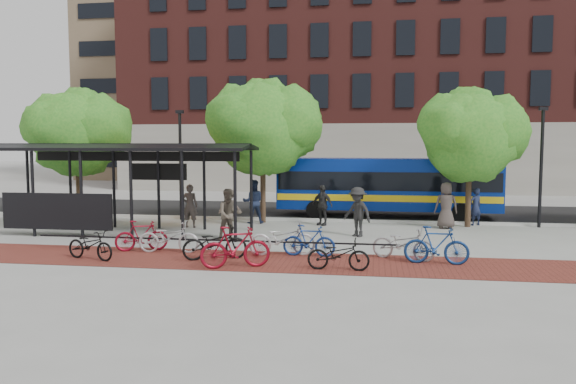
# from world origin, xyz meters

# --- Properties ---
(ground) EXTENTS (160.00, 160.00, 0.00)m
(ground) POSITION_xyz_m (0.00, 0.00, 0.00)
(ground) COLOR #9E9E99
(ground) RESTS_ON ground
(asphalt_street) EXTENTS (160.00, 8.00, 0.01)m
(asphalt_street) POSITION_xyz_m (0.00, 8.00, 0.01)
(asphalt_street) COLOR black
(asphalt_street) RESTS_ON ground
(curb) EXTENTS (160.00, 0.25, 0.12)m
(curb) POSITION_xyz_m (0.00, 4.00, 0.06)
(curb) COLOR #B7B7B2
(curb) RESTS_ON ground
(brick_strip) EXTENTS (24.00, 3.00, 0.01)m
(brick_strip) POSITION_xyz_m (-2.00, -5.00, 0.00)
(brick_strip) COLOR maroon
(brick_strip) RESTS_ON ground
(bike_rack_rail) EXTENTS (12.00, 0.05, 0.95)m
(bike_rack_rail) POSITION_xyz_m (-3.30, -4.10, 0.00)
(bike_rack_rail) COLOR black
(bike_rack_rail) RESTS_ON ground
(building_brick) EXTENTS (55.00, 14.00, 20.00)m
(building_brick) POSITION_xyz_m (10.00, 26.00, 10.00)
(building_brick) COLOR maroon
(building_brick) RESTS_ON ground
(building_tower) EXTENTS (22.00, 22.00, 30.00)m
(building_tower) POSITION_xyz_m (-16.00, 40.00, 15.00)
(building_tower) COLOR #7A664C
(building_tower) RESTS_ON ground
(bus_shelter) EXTENTS (10.60, 3.07, 3.60)m
(bus_shelter) POSITION_xyz_m (-8.13, -0.48, 3.00)
(bus_shelter) COLOR black
(bus_shelter) RESTS_ON ground
(tree_a) EXTENTS (4.90, 4.00, 6.18)m
(tree_a) POSITION_xyz_m (-11.91, 3.35, 4.24)
(tree_a) COLOR #382619
(tree_a) RESTS_ON ground
(tree_b) EXTENTS (5.15, 4.20, 6.47)m
(tree_b) POSITION_xyz_m (-2.90, 3.35, 4.46)
(tree_b) COLOR #382619
(tree_b) RESTS_ON ground
(tree_c) EXTENTS (4.66, 3.80, 5.92)m
(tree_c) POSITION_xyz_m (6.09, 3.35, 4.05)
(tree_c) COLOR #382619
(tree_c) RESTS_ON ground
(lamp_post_left) EXTENTS (0.35, 0.20, 5.12)m
(lamp_post_left) POSITION_xyz_m (-7.00, 3.60, 2.75)
(lamp_post_left) COLOR black
(lamp_post_left) RESTS_ON ground
(lamp_post_right) EXTENTS (0.35, 0.20, 5.12)m
(lamp_post_right) POSITION_xyz_m (9.00, 3.60, 2.75)
(lamp_post_right) COLOR black
(lamp_post_right) RESTS_ON ground
(bus) EXTENTS (10.62, 2.70, 2.86)m
(bus) POSITION_xyz_m (2.60, 6.14, 1.64)
(bus) COLOR navy
(bus) RESTS_ON ground
(bike_0) EXTENTS (1.88, 1.11, 0.93)m
(bike_0) POSITION_xyz_m (-6.66, -5.61, 0.47)
(bike_0) COLOR black
(bike_0) RESTS_ON ground
(bike_1) EXTENTS (1.78, 1.14, 1.04)m
(bike_1) POSITION_xyz_m (-5.68, -4.02, 0.52)
(bike_1) COLOR maroon
(bike_1) RESTS_ON ground
(bike_2) EXTENTS (2.06, 0.87, 1.05)m
(bike_2) POSITION_xyz_m (-4.66, -4.19, 0.53)
(bike_2) COLOR #AFAFB2
(bike_2) RESTS_ON ground
(bike_4) EXTENTS (2.11, 1.42, 1.05)m
(bike_4) POSITION_xyz_m (-2.86, -5.00, 0.52)
(bike_4) COLOR black
(bike_4) RESTS_ON ground
(bike_5) EXTENTS (2.10, 1.34, 1.23)m
(bike_5) POSITION_xyz_m (-1.93, -6.07, 0.61)
(bike_5) COLOR maroon
(bike_5) RESTS_ON ground
(bike_6) EXTENTS (2.22, 1.13, 1.11)m
(bike_6) POSITION_xyz_m (-0.90, -4.07, 0.56)
(bike_6) COLOR #B3B4B6
(bike_6) RESTS_ON ground
(bike_7) EXTENTS (1.72, 0.58, 1.02)m
(bike_7) POSITION_xyz_m (-0.03, -4.08, 0.51)
(bike_7) COLOR navy
(bike_7) RESTS_ON ground
(bike_8) EXTENTS (1.77, 0.63, 0.93)m
(bike_8) POSITION_xyz_m (1.02, -5.90, 0.46)
(bike_8) COLOR black
(bike_8) RESTS_ON ground
(bike_10) EXTENTS (2.10, 1.37, 1.04)m
(bike_10) POSITION_xyz_m (2.90, -4.16, 0.52)
(bike_10) COLOR #A1A1A3
(bike_10) RESTS_ON ground
(bike_11) EXTENTS (1.94, 0.69, 1.14)m
(bike_11) POSITION_xyz_m (3.85, -4.65, 0.57)
(bike_11) COLOR navy
(bike_11) RESTS_ON ground
(pedestrian_1) EXTENTS (0.69, 0.46, 1.86)m
(pedestrian_1) POSITION_xyz_m (-5.77, 1.27, 0.93)
(pedestrian_1) COLOR #443A36
(pedestrian_1) RESTS_ON ground
(pedestrian_2) EXTENTS (1.12, 0.98, 1.96)m
(pedestrian_2) POSITION_xyz_m (-3.38, 2.91, 0.98)
(pedestrian_2) COLOR #1A233D
(pedestrian_2) RESTS_ON ground
(pedestrian_3) EXTENTS (1.17, 0.97, 1.57)m
(pedestrian_3) POSITION_xyz_m (-4.31, 2.34, 0.78)
(pedestrian_3) COLOR brown
(pedestrian_3) RESTS_ON ground
(pedestrian_4) EXTENTS (1.12, 0.88, 1.78)m
(pedestrian_4) POSITION_xyz_m (-0.26, 2.81, 0.89)
(pedestrian_4) COLOR #282828
(pedestrian_4) RESTS_ON ground
(pedestrian_6) EXTENTS (0.99, 0.66, 1.97)m
(pedestrian_6) POSITION_xyz_m (5.01, 2.67, 0.98)
(pedestrian_6) COLOR #463C38
(pedestrian_6) RESTS_ON ground
(pedestrian_7) EXTENTS (0.72, 0.65, 1.64)m
(pedestrian_7) POSITION_xyz_m (6.40, 3.80, 0.82)
(pedestrian_7) COLOR #1C2443
(pedestrian_7) RESTS_ON ground
(pedestrian_8) EXTENTS (1.16, 1.07, 1.92)m
(pedestrian_8) POSITION_xyz_m (-3.31, -1.50, 0.96)
(pedestrian_8) COLOR brown
(pedestrian_8) RESTS_ON ground
(pedestrian_9) EXTENTS (1.42, 1.31, 1.92)m
(pedestrian_9) POSITION_xyz_m (1.37, 0.01, 0.96)
(pedestrian_9) COLOR black
(pedestrian_9) RESTS_ON ground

